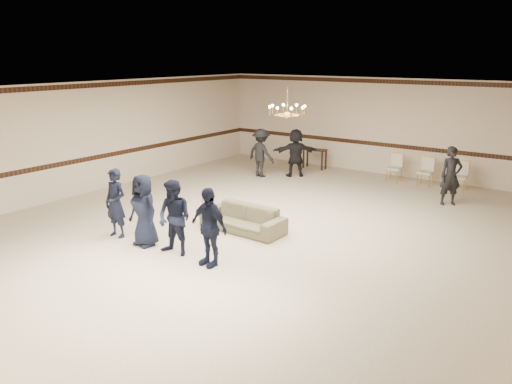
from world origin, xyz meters
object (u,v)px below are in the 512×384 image
banquet_chair_right (460,177)px  boy_b (144,210)px  boy_c (175,218)px  adult_right (451,176)px  banquet_chair_mid (426,172)px  adult_left (261,153)px  banquet_chair_left (394,168)px  console_table (315,159)px  chandelier (287,101)px  boy_a (116,203)px  boy_d (209,227)px  adult_mid (296,153)px  settee (243,219)px

banquet_chair_right → boy_b: bearing=-119.4°
boy_c → adult_right: adult_right is taller
adult_right → banquet_chair_mid: 2.01m
adult_left → banquet_chair_mid: bearing=-151.0°
boy_b → banquet_chair_left: boy_b is taller
banquet_chair_left → console_table: bearing=174.5°
chandelier → console_table: 6.31m
boy_b → banquet_chair_right: bearing=66.9°
boy_a → boy_d: size_ratio=1.00×
adult_right → banquet_chair_right: bearing=56.7°
adult_left → banquet_chair_left: bearing=-146.1°
adult_mid → banquet_chair_right: size_ratio=1.79×
boy_b → adult_right: size_ratio=0.97×
boy_a → boy_c: 1.80m
boy_b → adult_left: 6.75m
settee → adult_right: size_ratio=1.26×
banquet_chair_mid → banquet_chair_right: same height
boy_a → console_table: boy_a is taller
boy_b → chandelier: bearing=70.1°
boy_b → boy_c: size_ratio=1.00×
boy_b → console_table: 8.71m
boy_b → console_table: bearing=98.5°
adult_right → settee: bearing=-162.3°
settee → banquet_chair_mid: banquet_chair_mid is taller
boy_b → boy_d: bearing=3.6°
boy_b → console_table: boy_b is taller
adult_mid → banquet_chair_right: (4.94, 1.21, -0.35)m
adult_mid → banquet_chair_mid: 4.14m
boy_a → boy_d: bearing=-3.1°
settee → adult_left: bearing=121.7°
boy_b → banquet_chair_mid: 9.08m
boy_c → adult_left: (-2.50, 6.56, 0.02)m
adult_left → console_table: bearing=-104.3°
chandelier → adult_mid: size_ratio=0.59×
boy_a → adult_mid: bearing=85.3°
boy_b → adult_mid: size_ratio=0.97×
boy_b → banquet_chair_left: (2.25, 8.47, -0.33)m
chandelier → adult_mid: bearing=118.4°
boy_b → boy_c: (0.90, 0.00, 0.00)m
banquet_chair_mid → banquet_chair_right: bearing=2.3°
adult_right → boy_a: bearing=-166.6°
chandelier → adult_left: 4.91m
banquet_chair_right → adult_mid: bearing=-169.0°
boy_c → adult_mid: size_ratio=0.97×
adult_mid → adult_left: bearing=-4.1°
adult_mid → boy_b: bearing=53.5°
banquet_chair_left → adult_left: bearing=-155.2°
boy_a → adult_mid: (0.20, 7.26, 0.02)m
adult_mid → boy_a: bearing=46.4°
adult_left → banquet_chair_left: (3.84, 1.91, -0.35)m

